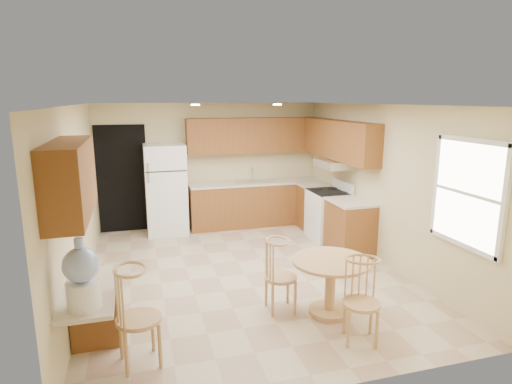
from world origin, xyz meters
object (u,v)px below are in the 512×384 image
object	(u,v)px
refrigerator	(166,189)
water_crock	(82,277)
dining_table	(330,278)
chair_table_a	(283,271)
chair_table_b	(366,297)
chair_desk	(138,311)
stove	(328,214)

from	to	relation	value
refrigerator	water_crock	distance (m)	4.60
dining_table	chair_table_a	world-z (taller)	chair_table_a
dining_table	chair_table_b	xyz separation A→B (m)	(0.05, -0.74, 0.11)
refrigerator	chair_desk	world-z (taller)	refrigerator
refrigerator	stove	world-z (taller)	refrigerator
water_crock	stove	bearing A→B (deg)	39.68
dining_table	chair_table_b	bearing A→B (deg)	-86.12
stove	chair_desk	world-z (taller)	stove
refrigerator	water_crock	bearing A→B (deg)	-103.20
chair_table_a	chair_table_b	bearing A→B (deg)	35.38
chair_table_a	chair_table_b	distance (m)	1.08
refrigerator	stove	distance (m)	3.15
chair_table_b	chair_desk	world-z (taller)	chair_desk
stove	water_crock	world-z (taller)	water_crock
dining_table	stove	bearing A→B (deg)	65.08
refrigerator	chair_desk	xyz separation A→B (m)	(-0.60, -4.37, -0.26)
stove	dining_table	size ratio (longest dim) A/B	1.16
refrigerator	chair_table_b	bearing A→B (deg)	-69.73
chair_desk	refrigerator	bearing A→B (deg)	162.57
stove	chair_desk	xyz separation A→B (m)	(-3.47, -3.15, 0.14)
chair_desk	water_crock	distance (m)	0.65
refrigerator	chair_table_b	distance (m)	4.91
refrigerator	chair_table_b	world-z (taller)	refrigerator
chair_table_b	chair_desk	xyz separation A→B (m)	(-2.30, 0.23, 0.05)
refrigerator	chair_desk	bearing A→B (deg)	-97.82
stove	chair_table_b	size ratio (longest dim) A/B	1.18
dining_table	chair_table_a	distance (m)	0.58
dining_table	chair_desk	xyz separation A→B (m)	(-2.25, -0.51, 0.16)
refrigerator	water_crock	xyz separation A→B (m)	(-1.05, -4.48, 0.19)
refrigerator	chair_table_b	xyz separation A→B (m)	(1.70, -4.60, -0.31)
stove	chair_table_a	bearing A→B (deg)	-125.65
chair_table_b	water_crock	xyz separation A→B (m)	(-2.75, 0.12, 0.50)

